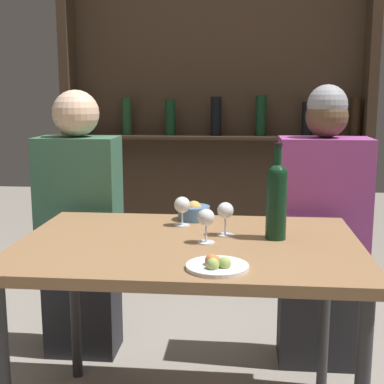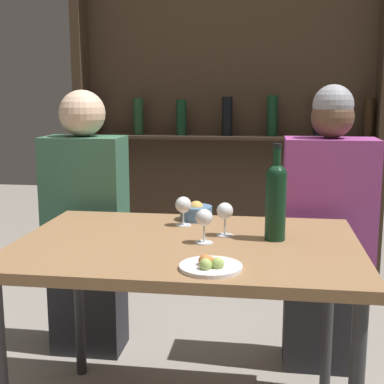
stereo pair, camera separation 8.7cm
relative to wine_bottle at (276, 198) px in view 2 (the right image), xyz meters
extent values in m
cube|color=olive|center=(-0.30, -0.06, -0.17)|extent=(1.18, 0.81, 0.04)
cylinder|color=#2D2D30|center=(-0.83, -0.41, -0.53)|extent=(0.04, 0.04, 0.69)
cylinder|color=#2D2D30|center=(-0.83, 0.29, -0.53)|extent=(0.04, 0.04, 0.69)
cylinder|color=#2D2D30|center=(0.23, 0.29, -0.53)|extent=(0.04, 0.04, 0.69)
cube|color=#38281C|center=(-0.30, 1.72, 0.25)|extent=(1.92, 0.02, 2.24)
cube|color=#38281C|center=(-1.26, 1.62, 0.25)|extent=(0.06, 0.18, 2.24)
cube|color=#38281C|center=(0.66, 1.62, 0.25)|extent=(0.06, 0.18, 2.24)
cube|color=#38281C|center=(-0.30, 1.62, 0.07)|extent=(1.84, 0.18, 0.02)
cylinder|color=black|center=(-1.18, 1.63, 0.21)|extent=(0.07, 0.07, 0.25)
cylinder|color=#19381E|center=(-0.88, 1.63, 0.20)|extent=(0.07, 0.07, 0.24)
cylinder|color=black|center=(-0.59, 1.61, 0.20)|extent=(0.07, 0.07, 0.23)
cylinder|color=black|center=(-0.29, 1.62, 0.21)|extent=(0.07, 0.07, 0.25)
cylinder|color=black|center=(-0.01, 1.62, 0.21)|extent=(0.07, 0.07, 0.26)
cylinder|color=black|center=(0.28, 1.63, 0.19)|extent=(0.07, 0.07, 0.22)
cylinder|color=black|center=(0.58, 1.61, 0.21)|extent=(0.07, 0.07, 0.24)
cylinder|color=black|center=(0.00, 0.00, -0.03)|extent=(0.07, 0.07, 0.23)
sphere|color=black|center=(0.00, 0.00, 0.08)|extent=(0.07, 0.07, 0.07)
cylinder|color=black|center=(0.00, 0.00, 0.13)|extent=(0.03, 0.03, 0.10)
cylinder|color=black|center=(0.00, 0.00, 0.18)|extent=(0.03, 0.03, 0.01)
cylinder|color=silver|center=(-0.18, 0.03, -0.15)|extent=(0.06, 0.06, 0.00)
cylinder|color=silver|center=(-0.18, 0.03, -0.11)|extent=(0.01, 0.01, 0.07)
sphere|color=silver|center=(-0.18, 0.03, -0.06)|extent=(0.06, 0.06, 0.06)
cylinder|color=silver|center=(-0.35, 0.15, -0.15)|extent=(0.06, 0.06, 0.00)
cylinder|color=silver|center=(-0.35, 0.15, -0.11)|extent=(0.01, 0.01, 0.06)
sphere|color=silver|center=(-0.35, 0.15, -0.07)|extent=(0.06, 0.06, 0.06)
cylinder|color=silver|center=(-0.24, -0.08, -0.15)|extent=(0.06, 0.06, 0.00)
cylinder|color=silver|center=(-0.24, -0.08, -0.11)|extent=(0.01, 0.01, 0.07)
sphere|color=silver|center=(-0.24, -0.08, -0.06)|extent=(0.06, 0.06, 0.06)
cylinder|color=white|center=(-0.19, -0.34, -0.14)|extent=(0.18, 0.18, 0.01)
sphere|color=#C67038|center=(-0.20, -0.35, -0.12)|extent=(0.04, 0.04, 0.04)
sphere|color=#99B256|center=(-0.17, -0.37, -0.12)|extent=(0.04, 0.04, 0.04)
sphere|color=#C67038|center=(-0.19, -0.33, -0.13)|extent=(0.03, 0.03, 0.03)
sphere|color=#99B256|center=(-0.20, -0.38, -0.12)|extent=(0.04, 0.04, 0.04)
cylinder|color=#4C7299|center=(-0.31, 0.26, -0.12)|extent=(0.13, 0.13, 0.06)
sphere|color=gold|center=(-0.31, 0.26, -0.10)|extent=(0.06, 0.06, 0.06)
cube|color=#26262B|center=(-0.87, 0.52, -0.65)|extent=(0.33, 0.22, 0.45)
cube|color=#38664C|center=(-0.87, 0.52, -0.13)|extent=(0.37, 0.22, 0.59)
sphere|color=beige|center=(-0.87, 0.52, 0.26)|extent=(0.21, 0.21, 0.21)
cube|color=#26262B|center=(0.24, 0.52, -0.65)|extent=(0.35, 0.22, 0.45)
cube|color=#9E3F8C|center=(0.24, 0.52, -0.13)|extent=(0.39, 0.22, 0.59)
sphere|color=brown|center=(0.24, 0.52, 0.26)|extent=(0.18, 0.18, 0.18)
sphere|color=gray|center=(0.24, 0.52, 0.31)|extent=(0.17, 0.17, 0.17)
camera|label=1|loc=(-0.12, -1.83, 0.35)|focal=50.00mm
camera|label=2|loc=(-0.03, -1.82, 0.35)|focal=50.00mm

